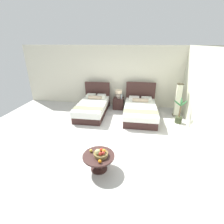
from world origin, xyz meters
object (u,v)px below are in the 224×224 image
fruit_bowl (101,153)px  loose_orange (100,161)px  table_lamp (119,93)px  nightstand (118,103)px  vase (121,97)px  potted_palm (179,116)px  loose_apple (91,151)px  coffee_table (99,159)px  floor_lamp_corner (178,100)px  bed_near_corner (140,110)px  bed_near_window (93,107)px

fruit_bowl → loose_orange: bearing=-81.7°
table_lamp → nightstand: bearing=-90.0°
vase → fruit_bowl: bearing=-91.0°
fruit_bowl → potted_palm: (2.40, 2.96, -0.19)m
table_lamp → potted_palm: size_ratio=0.37×
loose_apple → coffee_table: bearing=-25.0°
vase → coffee_table: vase is taller
loose_orange → potted_palm: 3.98m
fruit_bowl → loose_apple: bearing=157.8°
nightstand → coffee_table: bearing=-89.7°
floor_lamp_corner → fruit_bowl: bearing=-123.6°
table_lamp → bed_near_corner: bearing=-37.6°
bed_near_corner → coffee_table: 3.44m
bed_near_window → vase: bearing=31.8°
coffee_table → floor_lamp_corner: bearing=55.7°
potted_palm → fruit_bowl: bearing=-129.1°
vase → floor_lamp_corner: size_ratio=0.14×
vase → table_lamp: bearing=157.0°
nightstand → fruit_bowl: bearing=-88.9°
table_lamp → potted_palm: bearing=-24.3°
bed_near_window → bed_near_corner: bed_near_corner is taller
table_lamp → floor_lamp_corner: bearing=-9.3°
fruit_bowl → nightstand: bearing=91.1°
bed_near_window → table_lamp: bearing=37.3°
vase → loose_apple: bearing=-94.9°
bed_near_corner → loose_apple: bearing=-110.5°
table_lamp → potted_palm: (2.48, -1.12, -0.45)m
bed_near_window → loose_apple: size_ratio=29.09×
loose_apple → table_lamp: bearing=87.2°
bed_near_corner → table_lamp: size_ratio=5.84×
coffee_table → bed_near_corner: bearing=73.4°
coffee_table → fruit_bowl: fruit_bowl is taller
vase → potted_palm: bearing=-24.4°
nightstand → floor_lamp_corner: 2.58m
floor_lamp_corner → loose_orange: bearing=-121.6°
table_lamp → fruit_bowl: (0.07, -4.07, -0.26)m
nightstand → potted_palm: potted_palm is taller
nightstand → floor_lamp_corner: floor_lamp_corner is taller
vase → potted_palm: 2.58m
bed_near_corner → loose_apple: size_ratio=29.85×
bed_near_window → loose_apple: (0.83, -3.18, 0.15)m
bed_near_window → loose_apple: bearing=-75.4°
potted_palm → bed_near_corner: bearing=166.8°
bed_near_corner → bed_near_window: bearing=-179.7°
bed_near_corner → loose_apple: (-1.19, -3.19, 0.17)m
coffee_table → table_lamp: bearing=90.3°
bed_near_window → coffee_table: bearing=-72.4°
bed_near_window → loose_orange: size_ratio=28.10×
nightstand → table_lamp: bearing=90.0°
vase → coffee_table: size_ratio=0.25×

